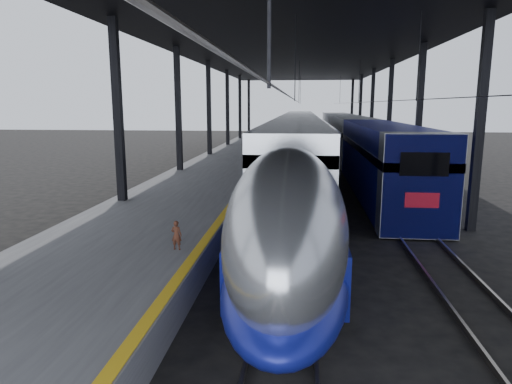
# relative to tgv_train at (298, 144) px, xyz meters

# --- Properties ---
(ground) EXTENTS (160.00, 160.00, 0.00)m
(ground) POSITION_rel_tgv_train_xyz_m (-2.00, -23.78, -2.07)
(ground) COLOR black
(ground) RESTS_ON ground
(platform) EXTENTS (6.00, 80.00, 1.00)m
(platform) POSITION_rel_tgv_train_xyz_m (-5.50, -3.78, -1.57)
(platform) COLOR #4C4C4F
(platform) RESTS_ON ground
(yellow_strip) EXTENTS (0.30, 80.00, 0.01)m
(yellow_strip) POSITION_rel_tgv_train_xyz_m (-2.70, -3.78, -1.06)
(yellow_strip) COLOR gold
(yellow_strip) RESTS_ON platform
(rails) EXTENTS (6.52, 80.00, 0.16)m
(rails) POSITION_rel_tgv_train_xyz_m (2.50, -3.78, -1.99)
(rails) COLOR slate
(rails) RESTS_ON ground
(canopy) EXTENTS (18.00, 75.00, 9.47)m
(canopy) POSITION_rel_tgv_train_xyz_m (-0.10, -3.78, 7.05)
(canopy) COLOR black
(canopy) RESTS_ON ground
(tgv_train) EXTENTS (3.08, 65.20, 4.42)m
(tgv_train) POSITION_rel_tgv_train_xyz_m (0.00, 0.00, 0.00)
(tgv_train) COLOR #ADB0B4
(tgv_train) RESTS_ON ground
(second_train) EXTENTS (3.07, 56.05, 4.22)m
(second_train) POSITION_rel_tgv_train_xyz_m (5.00, 6.59, 0.07)
(second_train) COLOR navy
(second_train) RESTS_ON ground
(child) EXTENTS (0.35, 0.26, 0.90)m
(child) POSITION_rel_tgv_train_xyz_m (-3.35, -25.67, -0.62)
(child) COLOR #552B1C
(child) RESTS_ON platform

